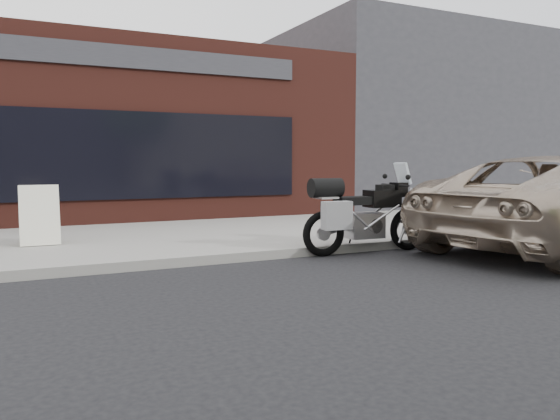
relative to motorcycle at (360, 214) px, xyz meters
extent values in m
plane|color=black|center=(-1.72, -3.88, -0.67)|extent=(120.00, 120.00, 0.00)
cube|color=gray|center=(-1.72, 3.12, -0.59)|extent=(44.00, 6.00, 0.15)
cube|color=#4F2119|center=(-3.72, 10.12, 1.58)|extent=(14.00, 10.00, 4.50)
cube|color=black|center=(-3.72, 5.09, 1.03)|extent=(10.00, 0.08, 2.00)
cube|color=#2D2D32|center=(-3.72, 5.09, 3.23)|extent=(10.00, 0.08, 0.50)
cube|color=#2D2D32|center=(8.28, 10.12, 2.33)|extent=(10.00, 10.00, 6.00)
torus|color=black|center=(-0.68, 0.06, -0.30)|extent=(0.76, 0.16, 0.75)
torus|color=black|center=(1.01, -0.02, -0.30)|extent=(0.76, 0.16, 0.75)
cube|color=#B7B7BC|center=(0.11, 0.02, -0.19)|extent=(0.63, 0.36, 0.43)
cube|color=black|center=(0.44, 0.01, 0.26)|extent=(0.58, 0.38, 0.29)
cube|color=black|center=(-0.12, 0.03, 0.23)|extent=(0.63, 0.34, 0.14)
cube|color=black|center=(-0.51, 0.05, 0.14)|extent=(0.35, 0.26, 0.16)
cube|color=black|center=(0.78, -0.01, 0.40)|extent=(0.21, 0.28, 0.25)
cube|color=silver|center=(0.86, -0.01, 0.68)|extent=(0.18, 0.34, 0.38)
cylinder|color=black|center=(0.70, 0.00, 0.48)|extent=(0.07, 0.79, 0.03)
cube|color=#B7B7BC|center=(-0.65, 0.05, 0.30)|extent=(0.33, 0.35, 0.03)
cube|color=gray|center=(-0.61, -0.24, 0.03)|extent=(0.48, 0.22, 0.45)
cylinder|color=black|center=(-0.65, 0.05, 0.46)|extent=(0.55, 0.34, 0.32)
cylinder|color=#B7B7BC|center=(-0.34, 0.22, -0.27)|extent=(0.63, 0.12, 0.22)
cube|color=white|center=(-4.87, 2.34, -0.01)|extent=(0.64, 0.32, 1.01)
cube|color=white|center=(-4.86, 2.61, -0.01)|extent=(0.64, 0.32, 1.01)
camera|label=1|loc=(-5.19, -7.63, 0.88)|focal=35.00mm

